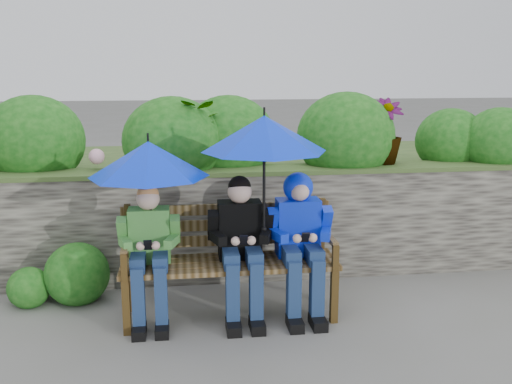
{
  "coord_description": "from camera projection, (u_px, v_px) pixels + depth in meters",
  "views": [
    {
      "loc": [
        -0.59,
        -4.34,
        1.94
      ],
      "look_at": [
        0.0,
        0.1,
        0.95
      ],
      "focal_mm": 40.0,
      "sensor_mm": 36.0,
      "label": 1
    }
  ],
  "objects": [
    {
      "name": "boy_right",
      "position": [
        300.0,
        232.0,
        4.46
      ],
      "size": [
        0.51,
        0.62,
        1.13
      ],
      "color": "#091BBB",
      "rests_on": "ground"
    },
    {
      "name": "boy_middle",
      "position": [
        241.0,
        241.0,
        4.4
      ],
      "size": [
        0.5,
        0.58,
        1.12
      ],
      "color": "black",
      "rests_on": "ground"
    },
    {
      "name": "boy_left",
      "position": [
        149.0,
        247.0,
        4.32
      ],
      "size": [
        0.47,
        0.54,
        1.07
      ],
      "color": "#368634",
      "rests_on": "ground"
    },
    {
      "name": "umbrella_left",
      "position": [
        149.0,
        159.0,
        4.21
      ],
      "size": [
        0.9,
        0.9,
        0.79
      ],
      "color": "#0228E3",
      "rests_on": "ground"
    },
    {
      "name": "garden_backdrop",
      "position": [
        226.0,
        190.0,
        6.07
      ],
      "size": [
        8.07,
        2.87,
        1.89
      ],
      "color": "#35322D",
      "rests_on": "ground"
    },
    {
      "name": "umbrella_right",
      "position": [
        264.0,
        134.0,
        4.21
      ],
      "size": [
        0.95,
        0.95,
        0.95
      ],
      "color": "#0228E3",
      "rests_on": "ground"
    },
    {
      "name": "ground",
      "position": [
        258.0,
        307.0,
        4.69
      ],
      "size": [
        60.0,
        60.0,
        0.0
      ],
      "primitive_type": "plane",
      "color": "#5E5D56",
      "rests_on": "ground"
    },
    {
      "name": "park_bench",
      "position": [
        229.0,
        253.0,
        4.49
      ],
      "size": [
        1.68,
        0.49,
        0.88
      ],
      "color": "#402D12",
      "rests_on": "ground"
    }
  ]
}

